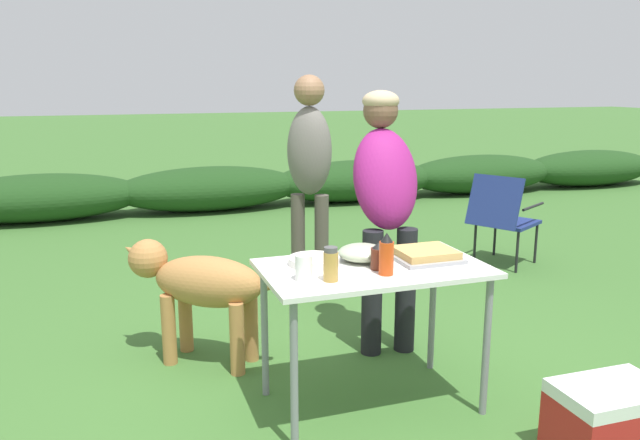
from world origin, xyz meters
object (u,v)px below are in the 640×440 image
at_px(folding_table, 373,281).
at_px(standing_person_in_dark_puffer, 385,193).
at_px(plate_stack, 314,261).
at_px(bbq_sauce_bottle, 378,257).
at_px(food_tray, 425,255).
at_px(cooler_box, 609,422).
at_px(spice_jar, 331,264).
at_px(mixing_bowl, 362,253).
at_px(camp_chair_green_behind_table, 502,215).
at_px(standing_person_in_red_jacket, 309,165).
at_px(hot_sauce_bottle, 386,255).
at_px(paper_cup_stack, 304,268).
at_px(dog, 198,284).

xyz_separation_m(folding_table, standing_person_in_dark_puffer, (0.36, 0.67, 0.31)).
xyz_separation_m(plate_stack, bbq_sauce_bottle, (0.27, -0.17, 0.04)).
distance_m(food_tray, cooler_box, 1.11).
bearing_deg(spice_jar, mixing_bowl, 44.41).
bearing_deg(bbq_sauce_bottle, cooler_box, -41.66).
relative_size(spice_jar, camp_chair_green_behind_table, 0.19).
height_order(spice_jar, standing_person_in_red_jacket, standing_person_in_red_jacket).
relative_size(plate_stack, bbq_sauce_bottle, 1.90).
xyz_separation_m(hot_sauce_bottle, cooler_box, (0.80, -0.62, -0.67)).
height_order(paper_cup_stack, bbq_sauce_bottle, bbq_sauce_bottle).
xyz_separation_m(spice_jar, camp_chair_green_behind_table, (2.34, 2.03, -0.35)).
relative_size(food_tray, bbq_sauce_bottle, 2.39).
height_order(hot_sauce_bottle, dog, hot_sauce_bottle).
bearing_deg(dog, hot_sauce_bottle, -104.84).
height_order(food_tray, mixing_bowl, mixing_bowl).
bearing_deg(dog, bbq_sauce_bottle, -101.99).
distance_m(standing_person_in_dark_puffer, camp_chair_green_behind_table, 2.15).
distance_m(folding_table, camp_chair_green_behind_table, 2.80).
xyz_separation_m(food_tray, bbq_sauce_bottle, (-0.30, -0.07, 0.04)).
bearing_deg(standing_person_in_red_jacket, hot_sauce_bottle, -65.93).
relative_size(bbq_sauce_bottle, camp_chair_green_behind_table, 0.16).
distance_m(folding_table, hot_sauce_bottle, 0.23).
distance_m(dog, camp_chair_green_behind_table, 3.02).
xyz_separation_m(standing_person_in_dark_puffer, cooler_box, (0.43, -1.43, -0.80)).
distance_m(hot_sauce_bottle, camp_chair_green_behind_table, 2.92).
height_order(bbq_sauce_bottle, standing_person_in_dark_puffer, standing_person_in_dark_puffer).
height_order(folding_table, plate_stack, plate_stack).
bearing_deg(bbq_sauce_bottle, camp_chair_green_behind_table, 43.18).
bearing_deg(cooler_box, standing_person_in_dark_puffer, -72.40).
xyz_separation_m(folding_table, dog, (-0.75, 0.80, -0.19)).
bearing_deg(dog, food_tray, -90.00).
bearing_deg(plate_stack, bbq_sauce_bottle, -33.14).
xyz_separation_m(bbq_sauce_bottle, dog, (-0.75, 0.86, -0.33)).
distance_m(folding_table, dog, 1.11).
xyz_separation_m(paper_cup_stack, cooler_box, (1.19, -0.67, -0.63)).
relative_size(paper_cup_stack, cooler_box, 0.24).
bearing_deg(folding_table, mixing_bowl, 99.64).
bearing_deg(standing_person_in_dark_puffer, cooler_box, -67.03).
distance_m(folding_table, paper_cup_stack, 0.43).
bearing_deg(spice_jar, standing_person_in_red_jacket, 75.10).
bearing_deg(standing_person_in_dark_puffer, mixing_bowl, -118.07).
distance_m(dog, cooler_box, 2.22).
bearing_deg(cooler_box, spice_jar, -29.11).
bearing_deg(camp_chair_green_behind_table, spice_jar, -79.03).
bearing_deg(standing_person_in_dark_puffer, dog, 179.23).
relative_size(food_tray, hot_sauce_bottle, 1.58).
relative_size(plate_stack, paper_cup_stack, 2.15).
height_order(folding_table, standing_person_in_red_jacket, standing_person_in_red_jacket).
distance_m(paper_cup_stack, hot_sauce_bottle, 0.39).
xyz_separation_m(food_tray, standing_person_in_red_jacket, (-0.09, 1.62, 0.26)).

